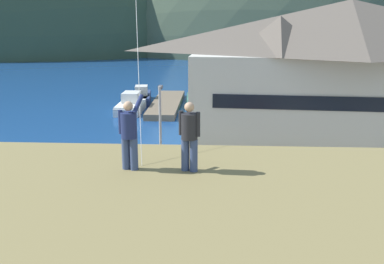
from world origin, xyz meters
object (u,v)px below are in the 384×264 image
at_px(harbor_lodge, 347,68).
at_px(parked_car_front_row_red, 233,241).
at_px(moored_boat_wharfside, 142,97).
at_px(parking_light_pole, 160,126).
at_px(parked_car_back_row_right, 47,187).
at_px(person_kite_flyer, 129,133).
at_px(parked_car_corner_spot, 170,187).
at_px(moored_boat_outer_mooring, 197,101).
at_px(parked_car_mid_row_far, 257,192).
at_px(wharf_dock, 167,104).
at_px(person_companion, 189,135).
at_px(moored_boat_inner_slip, 133,104).

xyz_separation_m(harbor_lodge, parked_car_front_row_red, (-10.10, -20.45, -5.20)).
xyz_separation_m(moored_boat_wharfside, parking_light_pole, (5.63, -26.56, 2.99)).
height_order(parked_car_back_row_right, person_kite_flyer, person_kite_flyer).
height_order(parked_car_corner_spot, parking_light_pole, parking_light_pole).
xyz_separation_m(moored_boat_wharfside, moored_boat_outer_mooring, (6.95, -2.25, 0.00)).
bearing_deg(parked_car_mid_row_far, moored_boat_outer_mooring, 99.04).
bearing_deg(wharf_dock, moored_boat_outer_mooring, 5.57).
height_order(harbor_lodge, person_companion, harbor_lodge).
distance_m(moored_boat_wharfside, moored_boat_outer_mooring, 7.30).
height_order(moored_boat_inner_slip, parked_car_front_row_red, moored_boat_inner_slip).
bearing_deg(moored_boat_outer_mooring, harbor_lodge, -46.19).
bearing_deg(parked_car_back_row_right, wharf_dock, 82.23).
xyz_separation_m(moored_boat_inner_slip, parking_light_pole, (5.94, -22.02, 2.99)).
distance_m(parked_car_front_row_red, person_kite_flyer, 10.19).
bearing_deg(parked_car_front_row_red, parked_car_back_row_right, 151.16).
xyz_separation_m(moored_boat_wharfside, parked_car_mid_row_far, (11.49, -30.79, 0.34)).
bearing_deg(parked_car_mid_row_far, moored_boat_wharfside, 110.46).
xyz_separation_m(parked_car_mid_row_far, person_kite_flyer, (-4.51, -12.62, 6.74)).
bearing_deg(parking_light_pole, parked_car_mid_row_far, -35.86).
distance_m(parked_car_corner_spot, person_kite_flyer, 14.77).
bearing_deg(person_kite_flyer, harbor_lodge, 64.55).
bearing_deg(harbor_lodge, parked_car_mid_row_far, -119.98).
height_order(wharf_dock, moored_boat_inner_slip, moored_boat_inner_slip).
height_order(harbor_lodge, parked_car_corner_spot, harbor_lodge).
bearing_deg(parked_car_front_row_red, parked_car_mid_row_far, 74.75).
xyz_separation_m(moored_boat_wharfside, person_companion, (8.48, -43.46, 7.07)).
xyz_separation_m(harbor_lodge, moored_boat_inner_slip, (-20.38, 11.39, -5.54)).
bearing_deg(parked_car_back_row_right, parked_car_mid_row_far, -0.72).
relative_size(parked_car_mid_row_far, person_kite_flyer, 2.31).
xyz_separation_m(wharf_dock, person_companion, (5.10, -40.86, 7.44)).
bearing_deg(parked_car_back_row_right, harbor_lodge, 35.66).
relative_size(moored_boat_outer_mooring, person_kite_flyer, 4.16).
relative_size(harbor_lodge, parking_light_pole, 4.50).
distance_m(moored_boat_outer_mooring, parked_car_mid_row_far, 28.90).
height_order(harbor_lodge, parking_light_pole, harbor_lodge).
height_order(person_kite_flyer, person_companion, person_kite_flyer).
distance_m(wharf_dock, moored_boat_outer_mooring, 3.61).
relative_size(moored_boat_outer_mooring, person_companion, 4.44).
bearing_deg(moored_boat_inner_slip, parked_car_corner_spot, -74.98).
bearing_deg(moored_boat_inner_slip, parked_car_back_row_right, -90.30).
distance_m(harbor_lodge, parked_car_mid_row_far, 17.94).
distance_m(wharf_dock, person_companion, 41.84).
bearing_deg(moored_boat_inner_slip, parking_light_pole, -74.92).
height_order(parked_car_back_row_right, parking_light_pole, parking_light_pole).
bearing_deg(person_companion, parked_car_mid_row_far, 76.62).
bearing_deg(moored_boat_outer_mooring, parked_car_corner_spot, -90.72).
relative_size(harbor_lodge, moored_boat_inner_slip, 3.35).
xyz_separation_m(moored_boat_inner_slip, person_companion, (8.79, -38.92, 7.07)).
bearing_deg(parking_light_pole, parked_car_back_row_right, -146.06).
xyz_separation_m(wharf_dock, moored_boat_wharfside, (-3.38, 2.60, 0.37)).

